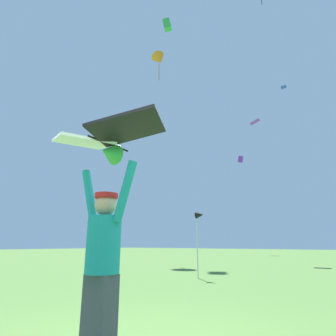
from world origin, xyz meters
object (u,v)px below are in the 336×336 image
at_px(held_stunt_kite, 106,141).
at_px(marker_flag, 199,220).
at_px(distant_kite_orange_mid_right, 159,60).
at_px(distant_kite_green_high_right, 167,25).
at_px(distant_kite_purple_far_center, 241,159).
at_px(kite_flyer_person, 103,261).
at_px(distant_kite_blue_overhead_distant, 283,87).
at_px(distant_kite_purple_low_right, 255,121).

bearing_deg(held_stunt_kite, marker_flag, 113.43).
height_order(distant_kite_orange_mid_right, distant_kite_green_high_right, distant_kite_green_high_right).
bearing_deg(marker_flag, distant_kite_purple_far_center, 108.97).
bearing_deg(distant_kite_purple_far_center, distant_kite_orange_mid_right, -92.83).
height_order(held_stunt_kite, distant_kite_orange_mid_right, distant_kite_orange_mid_right).
bearing_deg(distant_kite_orange_mid_right, distant_kite_purple_far_center, 87.17).
bearing_deg(marker_flag, kite_flyer_person, -66.40).
bearing_deg(distant_kite_purple_far_center, distant_kite_green_high_right, -92.56).
height_order(distant_kite_blue_overhead_distant, distant_kite_purple_low_right, distant_kite_blue_overhead_distant).
distance_m(distant_kite_orange_mid_right, distant_kite_green_high_right, 4.58).
relative_size(distant_kite_blue_overhead_distant, marker_flag, 0.40).
bearing_deg(held_stunt_kite, distant_kite_orange_mid_right, 128.20).
bearing_deg(distant_kite_purple_low_right, held_stunt_kite, -76.12).
relative_size(distant_kite_green_high_right, distant_kite_blue_overhead_distant, 1.37).
xyz_separation_m(distant_kite_green_high_right, distant_kite_purple_low_right, (7.36, 0.96, -11.98)).
bearing_deg(marker_flag, held_stunt_kite, -66.57).
height_order(distant_kite_orange_mid_right, marker_flag, distant_kite_orange_mid_right).
bearing_deg(held_stunt_kite, kite_flyer_person, 93.12).
distance_m(distant_kite_blue_overhead_distant, distant_kite_purple_far_center, 10.35).
bearing_deg(distant_kite_purple_far_center, distant_kite_blue_overhead_distant, 9.87).
xyz_separation_m(kite_flyer_person, distant_kite_purple_low_right, (-4.13, 16.68, 8.78)).
distance_m(distant_kite_green_high_right, marker_flag, 23.50).
xyz_separation_m(distant_kite_green_high_right, distant_kite_purple_far_center, (0.63, 14.13, -10.39)).
distance_m(distant_kite_orange_mid_right, marker_flag, 19.48).
relative_size(kite_flyer_person, distant_kite_blue_overhead_distant, 2.20).
height_order(held_stunt_kite, distant_kite_green_high_right, distant_kite_green_high_right).
height_order(distant_kite_purple_far_center, marker_flag, distant_kite_purple_far_center).
height_order(distant_kite_green_high_right, distant_kite_blue_overhead_distant, distant_kite_green_high_right).
relative_size(distant_kite_green_high_right, distant_kite_purple_far_center, 1.36).
xyz_separation_m(kite_flyer_person, marker_flag, (-2.83, 6.48, 0.96)).
relative_size(held_stunt_kite, distant_kite_orange_mid_right, 0.56).
distance_m(distant_kite_orange_mid_right, distant_kite_purple_low_right, 10.78).
distance_m(kite_flyer_person, held_stunt_kite, 1.25).
bearing_deg(distant_kite_green_high_right, marker_flag, -46.83).
height_order(kite_flyer_person, distant_kite_blue_overhead_distant, distant_kite_blue_overhead_distant).
relative_size(held_stunt_kite, distant_kite_blue_overhead_distant, 1.80).
distance_m(kite_flyer_person, distant_kite_orange_mid_right, 24.82).
xyz_separation_m(distant_kite_blue_overhead_distant, distant_kite_purple_far_center, (-5.80, -1.01, -8.51)).
bearing_deg(kite_flyer_person, marker_flag, 113.60).
xyz_separation_m(distant_kite_purple_low_right, marker_flag, (1.30, -10.20, -7.82)).
bearing_deg(distant_kite_purple_low_right, kite_flyer_person, -76.08).
xyz_separation_m(distant_kite_blue_overhead_distant, distant_kite_purple_low_right, (0.93, -14.18, -10.10)).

